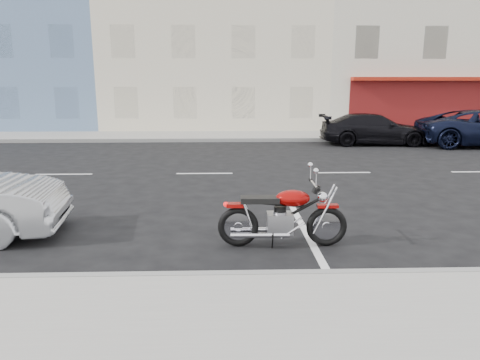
# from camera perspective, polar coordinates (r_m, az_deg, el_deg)

# --- Properties ---
(ground) EXTENTS (120.00, 120.00, 0.00)m
(ground) POSITION_cam_1_polar(r_m,az_deg,el_deg) (12.35, 4.56, 0.92)
(ground) COLOR black
(ground) RESTS_ON ground
(sidewalk_far) EXTENTS (80.00, 3.40, 0.15)m
(sidewalk_far) POSITION_cam_1_polar(r_m,az_deg,el_deg) (21.18, -11.71, 5.74)
(sidewalk_far) COLOR gray
(sidewalk_far) RESTS_ON ground
(curb_far) EXTENTS (80.00, 0.12, 0.16)m
(curb_far) POSITION_cam_1_polar(r_m,az_deg,el_deg) (19.52, -12.56, 5.17)
(curb_far) COLOR gray
(curb_far) RESTS_ON ground
(bldg_blue) EXTENTS (12.00, 12.00, 13.00)m
(bldg_blue) POSITION_cam_1_polar(r_m,az_deg,el_deg) (31.28, -27.09, 18.60)
(bldg_blue) COLOR slate
(bldg_blue) RESTS_ON ground
(bldg_cream) EXTENTS (12.00, 12.00, 11.50)m
(bldg_cream) POSITION_cam_1_polar(r_m,az_deg,el_deg) (28.52, -3.21, 19.08)
(bldg_cream) COLOR beige
(bldg_cream) RESTS_ON ground
(bldg_corner) EXTENTS (14.00, 12.00, 12.50)m
(bldg_corner) POSITION_cam_1_polar(r_m,az_deg,el_deg) (31.13, 22.91, 18.54)
(bldg_corner) COLOR beige
(bldg_corner) RESTS_ON ground
(motorcycle) EXTENTS (2.02, 0.67, 1.01)m
(motorcycle) POSITION_cam_1_polar(r_m,az_deg,el_deg) (6.80, 11.74, -4.94)
(motorcycle) COLOR black
(motorcycle) RESTS_ON ground
(car_far) EXTENTS (4.61, 2.09, 1.31)m
(car_far) POSITION_cam_1_polar(r_m,az_deg,el_deg) (19.14, 17.42, 6.49)
(car_far) COLOR black
(car_far) RESTS_ON ground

